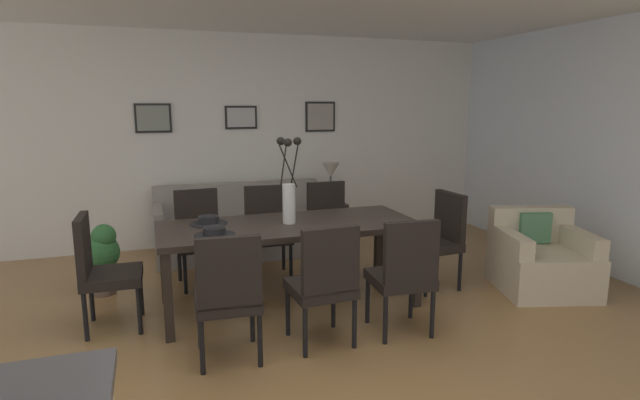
{
  "coord_description": "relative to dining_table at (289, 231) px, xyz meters",
  "views": [
    {
      "loc": [
        -0.83,
        -3.14,
        1.75
      ],
      "look_at": [
        0.6,
        1.06,
        0.91
      ],
      "focal_mm": 28.41,
      "sensor_mm": 36.0,
      "label": 1
    }
  ],
  "objects": [
    {
      "name": "dining_chair_near_right",
      "position": [
        -0.69,
        0.84,
        -0.16
      ],
      "size": [
        0.47,
        0.47,
        0.92
      ],
      "color": "black",
      "rests_on": "ground"
    },
    {
      "name": "dining_chair_head_west",
      "position": [
        -1.52,
        -0.01,
        -0.16
      ],
      "size": [
        0.45,
        0.45,
        0.92
      ],
      "color": "black",
      "rests_on": "ground"
    },
    {
      "name": "ground_plane",
      "position": [
        -0.28,
        -0.96,
        -0.67
      ],
      "size": [
        9.0,
        9.0,
        0.0
      ],
      "primitive_type": "plane",
      "color": "olive"
    },
    {
      "name": "dining_chair_near_left",
      "position": [
        -0.66,
        -0.86,
        -0.16
      ],
      "size": [
        0.47,
        0.47,
        0.92
      ],
      "color": "black",
      "rests_on": "ground"
    },
    {
      "name": "armchair",
      "position": [
        2.37,
        -0.39,
        -0.39
      ],
      "size": [
        0.99,
        0.99,
        0.75
      ],
      "color": "beige",
      "rests_on": "ground"
    },
    {
      "name": "side_table",
      "position": [
        1.02,
        1.78,
        -0.41
      ],
      "size": [
        0.36,
        0.36,
        0.52
      ],
      "primitive_type": "cube",
      "color": "black",
      "rests_on": "ground"
    },
    {
      "name": "dining_chair_mid_right",
      "position": [
        0.69,
        0.89,
        -0.16
      ],
      "size": [
        0.44,
        0.44,
        0.92
      ],
      "color": "black",
      "rests_on": "ground"
    },
    {
      "name": "framed_picture_right",
      "position": [
        1.04,
        2.22,
        0.91
      ],
      "size": [
        0.4,
        0.03,
        0.39
      ],
      "color": "black"
    },
    {
      "name": "dining_table",
      "position": [
        0.0,
        0.0,
        0.0
      ],
      "size": [
        2.2,
        0.91,
        0.74
      ],
      "color": "black",
      "rests_on": "ground"
    },
    {
      "name": "dining_chair_far_left",
      "position": [
        0.03,
        -0.84,
        -0.16
      ],
      "size": [
        0.47,
        0.47,
        0.92
      ],
      "color": "black",
      "rests_on": "ground"
    },
    {
      "name": "dining_chair_far_right",
      "position": [
        -0.01,
        0.85,
        -0.16
      ],
      "size": [
        0.47,
        0.47,
        0.92
      ],
      "color": "black",
      "rests_on": "ground"
    },
    {
      "name": "centerpiece_vase",
      "position": [
        0.0,
        0.0,
        0.35
      ],
      "size": [
        0.21,
        0.23,
        0.73
      ],
      "color": "silver",
      "rests_on": "dining_table"
    },
    {
      "name": "bowl_near_left",
      "position": [
        -0.66,
        -0.2,
        0.11
      ],
      "size": [
        0.17,
        0.17,
        0.07
      ],
      "color": "black",
      "rests_on": "dining_table"
    },
    {
      "name": "dining_chair_mid_left",
      "position": [
        0.66,
        -0.85,
        -0.16
      ],
      "size": [
        0.47,
        0.47,
        0.92
      ],
      "color": "black",
      "rests_on": "ground"
    },
    {
      "name": "sofa",
      "position": [
        -0.1,
        1.74,
        -0.39
      ],
      "size": [
        2.01,
        0.84,
        0.8
      ],
      "color": "gray",
      "rests_on": "ground"
    },
    {
      "name": "bowl_near_right",
      "position": [
        -0.66,
        0.2,
        0.11
      ],
      "size": [
        0.17,
        0.17,
        0.07
      ],
      "color": "black",
      "rests_on": "dining_table"
    },
    {
      "name": "placemat_near_right",
      "position": [
        -0.66,
        0.2,
        0.07
      ],
      "size": [
        0.32,
        0.32,
        0.01
      ],
      "primitive_type": "cylinder",
      "color": "black",
      "rests_on": "dining_table"
    },
    {
      "name": "potted_plant",
      "position": [
        -1.59,
        0.81,
        -0.3
      ],
      "size": [
        0.36,
        0.36,
        0.67
      ],
      "color": "brown",
      "rests_on": "ground"
    },
    {
      "name": "placemat_near_left",
      "position": [
        -0.66,
        -0.2,
        0.07
      ],
      "size": [
        0.32,
        0.32,
        0.01
      ],
      "primitive_type": "cylinder",
      "color": "black",
      "rests_on": "dining_table"
    },
    {
      "name": "framed_picture_center",
      "position": [
        -0.0,
        2.22,
        0.91
      ],
      "size": [
        0.39,
        0.03,
        0.28
      ],
      "color": "black"
    },
    {
      "name": "dining_chair_head_east",
      "position": [
        1.49,
        -0.01,
        -0.16
      ],
      "size": [
        0.47,
        0.47,
        0.92
      ],
      "color": "black",
      "rests_on": "ground"
    },
    {
      "name": "back_wall_panel",
      "position": [
        -0.28,
        2.29,
        0.63
      ],
      "size": [
        9.0,
        0.1,
        2.6
      ],
      "primitive_type": "cube",
      "color": "white",
      "rests_on": "ground"
    },
    {
      "name": "table_lamp",
      "position": [
        1.02,
        1.78,
        0.22
      ],
      "size": [
        0.22,
        0.22,
        0.51
      ],
      "color": "#4C4C51",
      "rests_on": "side_table"
    },
    {
      "name": "framed_picture_left",
      "position": [
        -1.04,
        2.22,
        0.91
      ],
      "size": [
        0.41,
        0.03,
        0.34
      ],
      "color": "black"
    }
  ]
}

